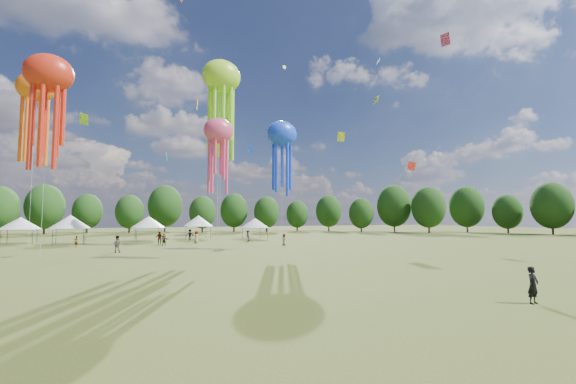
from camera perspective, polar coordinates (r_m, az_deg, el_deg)
name	(u,v)px	position (r m, az deg, el deg)	size (l,w,h in m)	color
ground	(382,319)	(15.50, 14.36, -18.54)	(300.00, 300.00, 0.00)	#384416
observer_main	(533,285)	(20.67, 33.74, -11.92)	(0.61, 0.40, 1.68)	black
spectator_near	(117,244)	(46.16, -25.02, -7.36)	(0.92, 0.72, 1.90)	gray
spectators_far	(197,237)	(59.76, -14.00, -6.82)	(27.43, 19.13, 1.92)	gray
festival_tents	(142,222)	(66.51, -21.70, -4.37)	(41.93, 11.07, 4.38)	#47474C
show_kites	(164,107)	(49.98, -18.68, 12.37)	(32.24, 22.30, 26.79)	red
small_kites	(169,44)	(59.70, -17.99, 20.95)	(73.52, 60.70, 46.77)	red
treeline	(143,204)	(74.27, -21.50, -1.74)	(201.57, 95.24, 13.43)	#38281C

